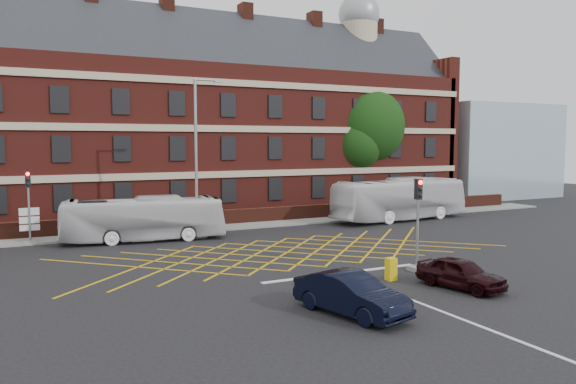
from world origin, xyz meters
name	(u,v)px	position (x,y,z in m)	size (l,w,h in m)	color
ground	(305,259)	(0.00, 0.00, 0.00)	(120.00, 120.00, 0.00)	black
victorian_building	(183,120)	(0.25, 22.00, 7.84)	(51.00, 12.17, 20.40)	maroon
boundary_wall	(218,218)	(0.00, 13.00, 0.55)	(56.00, 0.50, 1.10)	#4A1D13
far_pavement	(223,227)	(0.00, 12.00, 0.06)	(60.00, 3.00, 0.12)	slate
glass_block	(483,151)	(34.00, 21.00, 5.00)	(14.00, 10.00, 10.00)	#99B2BF
box_junction_hatching	(287,252)	(0.00, 2.00, 0.01)	(11.50, 0.12, 0.02)	#CC990C
stop_line	(342,273)	(0.00, -3.50, 0.01)	(8.00, 0.30, 0.02)	silver
centre_line	(441,311)	(0.00, -10.00, 0.01)	(0.15, 14.00, 0.02)	silver
bus_left	(143,219)	(-6.14, 9.11, 1.34)	(2.26, 9.65, 2.69)	silver
bus_right	(400,199)	(13.45, 9.40, 1.62)	(2.72, 11.61, 3.23)	silver
car_navy	(351,294)	(-3.02, -8.83, 0.72)	(1.53, 4.38, 1.44)	black
car_maroon	(461,273)	(2.89, -7.93, 0.63)	(1.50, 3.72, 1.27)	black
deciduous_tree	(364,132)	(15.95, 17.88, 6.91)	(7.53, 7.25, 11.05)	black
traffic_light_near	(418,233)	(3.40, -4.62, 1.76)	(0.70, 0.70, 4.27)	slate
traffic_light_far	(29,214)	(-12.30, 11.15, 1.76)	(0.70, 0.70, 4.27)	slate
street_lamp	(197,182)	(-2.81, 8.82, 3.46)	(2.25, 1.00, 9.84)	slate
direction_signs	(29,220)	(-12.30, 11.22, 1.38)	(1.10, 0.16, 2.20)	gray
utility_cabinet	(391,269)	(1.21, -5.54, 0.49)	(0.40, 0.38, 0.98)	yellow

